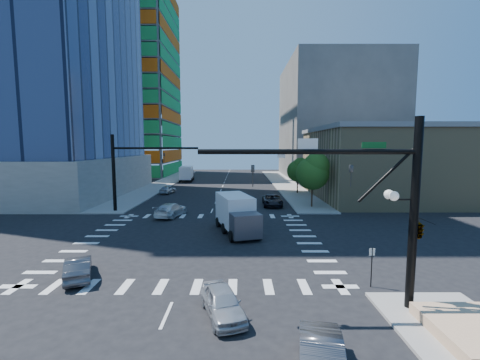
{
  "coord_description": "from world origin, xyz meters",
  "views": [
    {
      "loc": [
        3.43,
        -26.12,
        7.82
      ],
      "look_at": [
        3.4,
        8.0,
        4.17
      ],
      "focal_mm": 24.0,
      "sensor_mm": 36.0,
      "label": 1
    }
  ],
  "objects": [
    {
      "name": "ground",
      "position": [
        0.0,
        0.0,
        0.0
      ],
      "size": [
        160.0,
        160.0,
        0.0
      ],
      "primitive_type": "plane",
      "color": "black",
      "rests_on": "ground"
    },
    {
      "name": "sidewalk_ne",
      "position": [
        12.5,
        40.0,
        0.07
      ],
      "size": [
        5.0,
        60.0,
        0.15
      ],
      "primitive_type": "cube",
      "color": "gray",
      "rests_on": "ground"
    },
    {
      "name": "sidewalk_nw",
      "position": [
        -12.5,
        40.0,
        0.07
      ],
      "size": [
        5.0,
        60.0,
        0.15
      ],
      "primitive_type": "cube",
      "color": "gray",
      "rests_on": "ground"
    },
    {
      "name": "car_sb_near",
      "position": [
        -4.27,
        8.94,
        0.75
      ],
      "size": [
        3.32,
        5.53,
        1.5
      ],
      "primitive_type": "imported",
      "rotation": [
        0.0,
        0.0,
        2.89
      ],
      "color": "white",
      "rests_on": "ground"
    },
    {
      "name": "box_truck_near",
      "position": [
        3.19,
        2.03,
        1.47
      ],
      "size": [
        4.36,
        6.83,
        3.32
      ],
      "rotation": [
        0.0,
        0.0,
        0.28
      ],
      "color": "black",
      "rests_on": "ground"
    },
    {
      "name": "bg_building_ne",
      "position": [
        27.0,
        55.0,
        14.0
      ],
      "size": [
        24.0,
        30.0,
        28.0
      ],
      "primitive_type": "cube",
      "color": "#5B5652",
      "rests_on": "ground"
    },
    {
      "name": "car_nb_near",
      "position": [
        2.6,
        -12.05,
        0.65
      ],
      "size": [
        2.63,
        4.1,
        1.3
      ],
      "primitive_type": "imported",
      "rotation": [
        0.0,
        0.0,
        0.31
      ],
      "color": "#B2B4BA",
      "rests_on": "ground"
    },
    {
      "name": "commercial_building",
      "position": [
        25.0,
        22.0,
        5.31
      ],
      "size": [
        20.5,
        22.5,
        10.6
      ],
      "color": "tan",
      "rests_on": "ground"
    },
    {
      "name": "car_sb_cross",
      "position": [
        -6.18,
        -7.82,
        0.64
      ],
      "size": [
        2.83,
        4.12,
        1.29
      ],
      "primitive_type": "imported",
      "rotation": [
        0.0,
        0.0,
        3.56
      ],
      "color": "#4B4B50",
      "rests_on": "ground"
    },
    {
      "name": "planter_wall",
      "position": [
        13.0,
        -14.0,
        0.4
      ],
      "size": [
        3.5,
        4.0,
        0.5
      ],
      "primitive_type": "cube",
      "color": "tan",
      "rests_on": "sidewalk_se"
    },
    {
      "name": "construction_building",
      "position": [
        -27.41,
        61.93,
        24.61
      ],
      "size": [
        25.16,
        34.5,
        70.6
      ],
      "color": "slate",
      "rests_on": "ground"
    },
    {
      "name": "car_nb_far",
      "position": [
        7.63,
        15.28,
        0.72
      ],
      "size": [
        2.45,
        5.22,
        1.44
      ],
      "primitive_type": "imported",
      "rotation": [
        0.0,
        0.0,
        -0.01
      ],
      "color": "black",
      "rests_on": "ground"
    },
    {
      "name": "box_truck_far",
      "position": [
        -8.45,
        44.7,
        1.47
      ],
      "size": [
        3.04,
        6.48,
        3.33
      ],
      "rotation": [
        0.0,
        0.0,
        3.2
      ],
      "color": "black",
      "rests_on": "ground"
    },
    {
      "name": "no_parking_sign",
      "position": [
        10.7,
        -9.0,
        1.38
      ],
      "size": [
        0.3,
        0.06,
        2.2
      ],
      "color": "black",
      "rests_on": "ground"
    },
    {
      "name": "road_markings",
      "position": [
        0.0,
        0.0,
        0.01
      ],
      "size": [
        20.0,
        20.0,
        0.01
      ],
      "primitive_type": "cube",
      "color": "silver",
      "rests_on": "ground"
    },
    {
      "name": "signal_mast_nw",
      "position": [
        -10.0,
        11.5,
        5.49
      ],
      "size": [
        10.2,
        0.4,
        9.0
      ],
      "color": "black",
      "rests_on": "sidewalk_nw"
    },
    {
      "name": "signal_mast_se",
      "position": [
        10.6,
        -11.5,
        5.01
      ],
      "size": [
        10.51,
        2.48,
        9.0
      ],
      "color": "black",
      "rests_on": "sidewalk_se"
    },
    {
      "name": "tree_south",
      "position": [
        12.63,
        13.9,
        4.69
      ],
      "size": [
        4.16,
        4.16,
        6.82
      ],
      "color": "#382316",
      "rests_on": "sidewalk_ne"
    },
    {
      "name": "car_sb_mid",
      "position": [
        -8.5,
        26.04,
        0.68
      ],
      "size": [
        2.31,
        4.24,
        1.37
      ],
      "primitive_type": "imported",
      "rotation": [
        0.0,
        0.0,
        2.96
      ],
      "color": "silver",
      "rests_on": "ground"
    },
    {
      "name": "tree_north",
      "position": [
        12.93,
        25.9,
        3.99
      ],
      "size": [
        3.54,
        3.52,
        5.78
      ],
      "color": "#382316",
      "rests_on": "sidewalk_ne"
    }
  ]
}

